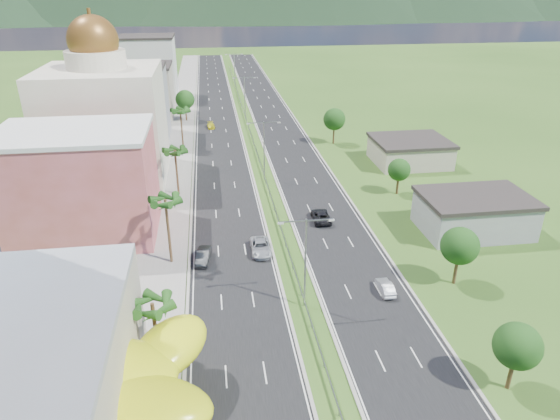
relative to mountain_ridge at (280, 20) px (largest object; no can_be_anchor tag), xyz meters
name	(u,v)px	position (x,y,z in m)	size (l,w,h in m)	color
ground	(323,367)	(-60.00, -450.00, 0.00)	(500.00, 500.00, 0.00)	#2D5119
road_left	(218,125)	(-67.50, -360.00, 0.02)	(11.00, 260.00, 0.04)	black
road_right	(276,122)	(-52.50, -360.00, 0.02)	(11.00, 260.00, 0.04)	black
sidewalk_left	(180,126)	(-77.00, -360.00, 0.06)	(7.00, 260.00, 0.12)	gray
median_guardrail	(253,142)	(-60.00, -378.01, 0.62)	(0.10, 216.06, 0.76)	gray
streetlight_median_b	(305,254)	(-60.00, -440.00, 6.75)	(6.04, 0.25, 11.00)	gray
streetlight_median_c	(264,144)	(-60.00, -400.00, 6.75)	(6.04, 0.25, 11.00)	gray
streetlight_median_d	(245,93)	(-60.00, -355.00, 6.75)	(6.04, 0.25, 11.00)	gray
streetlight_median_e	(234,66)	(-60.00, -310.00, 6.75)	(6.04, 0.25, 11.00)	gray
lime_canopy	(91,379)	(-80.00, -454.00, 4.99)	(18.00, 15.00, 7.40)	yellow
pink_shophouse	(80,186)	(-88.00, -418.00, 7.50)	(20.00, 15.00, 15.00)	#B7534B
domed_building	(105,118)	(-88.00, -395.00, 11.35)	(20.00, 20.00, 28.70)	beige
midrise_grey	(131,105)	(-87.00, -370.00, 8.00)	(16.00, 15.00, 16.00)	gray
midrise_beige	(142,92)	(-87.00, -348.00, 6.50)	(16.00, 15.00, 13.00)	#AC9E8E
midrise_white	(149,68)	(-87.00, -325.00, 9.00)	(16.00, 15.00, 18.00)	silver
shed_near	(474,215)	(-32.00, -425.00, 2.50)	(15.00, 10.00, 5.00)	gray
shed_far	(410,152)	(-30.00, -395.00, 2.20)	(14.00, 12.00, 4.40)	#AC9E8E
palm_tree_b	(153,308)	(-75.50, -448.00, 7.06)	(3.60, 3.60, 8.10)	#47301C
palm_tree_c	(166,203)	(-75.50, -428.00, 8.50)	(3.60, 3.60, 9.60)	#47301C
palm_tree_d	(175,153)	(-75.50, -405.00, 7.54)	(3.60, 3.60, 8.60)	#47301C
palm_tree_e	(180,112)	(-75.50, -380.00, 8.31)	(3.60, 3.60, 9.40)	#47301C
leafy_tree_lfar	(185,100)	(-75.50, -355.00, 5.58)	(4.90, 4.90, 8.05)	#47301C
leafy_tree_ra	(517,346)	(-44.00, -455.00, 4.78)	(4.20, 4.20, 6.90)	#47301C
leafy_tree_rb	(460,246)	(-41.00, -438.00, 5.18)	(4.55, 4.55, 7.47)	#47301C
leafy_tree_rc	(399,170)	(-38.00, -410.00, 4.37)	(3.85, 3.85, 6.33)	#47301C
leafy_tree_rd	(334,119)	(-42.00, -380.00, 5.58)	(4.90, 4.90, 8.05)	#47301C
mountain_ridge	(280,20)	(0.00, 0.00, 0.00)	(860.00, 140.00, 90.00)	black
car_dark_left	(203,256)	(-71.33, -428.43, 0.81)	(1.63, 4.68, 1.54)	black
car_silver_mid_left	(261,247)	(-63.61, -427.11, 0.82)	(2.60, 5.63, 1.57)	#A9ACB1
car_yellow_far_left	(211,125)	(-69.26, -363.01, 0.65)	(1.71, 4.20, 1.22)	gold
car_silver_right	(385,287)	(-49.97, -438.68, 0.71)	(1.42, 4.06, 1.34)	#B9BBC1
car_dark_far_right	(321,216)	(-53.38, -418.60, 0.81)	(2.56, 5.55, 1.54)	black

